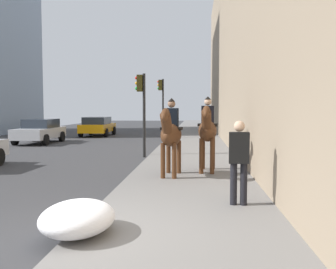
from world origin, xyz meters
TOP-DOWN VIEW (x-y plane):
  - sidewalk_slab at (0.00, -1.78)m, footprint 120.00×3.57m
  - mounted_horse_near at (5.17, -1.24)m, footprint 2.15×0.71m
  - mounted_horse_far at (6.01, -2.31)m, footprint 2.15×0.66m
  - pedestrian_greeting at (1.97, -2.83)m, footprint 0.29×0.42m
  - car_mid_lane at (16.41, 7.33)m, footprint 4.18×1.99m
  - car_far_lane at (22.72, 5.48)m, footprint 4.48×2.13m
  - traffic_light_near_curb at (10.32, 0.32)m, footprint 0.20×0.44m
  - traffic_light_far_curb at (19.97, 0.36)m, footprint 0.20×0.44m
  - snow_pile_near at (-0.05, -0.15)m, footprint 1.48×1.13m

SIDE VIEW (x-z plane):
  - sidewalk_slab at x=0.00m, z-range 0.00..0.12m
  - snow_pile_near at x=-0.05m, z-range 0.12..0.63m
  - car_mid_lane at x=16.41m, z-range 0.03..1.47m
  - car_far_lane at x=22.72m, z-range 0.05..1.49m
  - pedestrian_greeting at x=1.97m, z-range 0.25..1.95m
  - mounted_horse_near at x=5.17m, z-range 0.23..2.47m
  - mounted_horse_far at x=6.01m, z-range 0.26..2.58m
  - traffic_light_near_curb at x=10.32m, z-range 0.62..4.14m
  - traffic_light_far_curb at x=19.97m, z-range 0.68..4.72m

